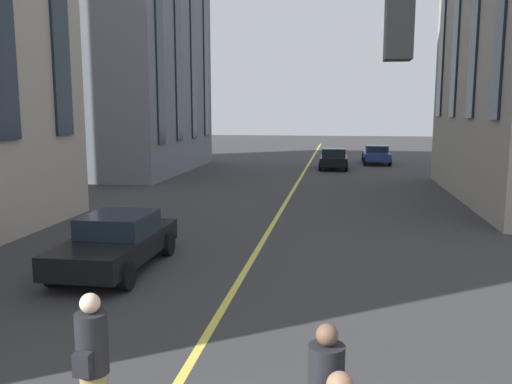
% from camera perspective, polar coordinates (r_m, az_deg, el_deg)
% --- Properties ---
extents(lane_centre_line, '(80.00, 0.16, 0.01)m').
position_cam_1_polar(lane_centre_line, '(23.68, 3.35, -0.85)').
color(lane_centre_line, '#D8C64C').
rests_on(lane_centre_line, ground_plane).
extents(car_blue_mid, '(4.40, 1.95, 1.37)m').
position_cam_1_polar(car_blue_mid, '(40.51, 12.68, 3.94)').
color(car_blue_mid, navy).
rests_on(car_blue_mid, ground_plane).
extents(car_black_oncoming, '(3.90, 1.89, 1.40)m').
position_cam_1_polar(car_black_oncoming, '(36.37, 8.28, 3.53)').
color(car_black_oncoming, black).
rests_on(car_black_oncoming, ground_plane).
extents(car_black_parked_b, '(4.40, 1.95, 1.37)m').
position_cam_1_polar(car_black_parked_b, '(13.83, -14.64, -5.12)').
color(car_black_parked_b, black).
rests_on(car_black_parked_b, ground_plane).
extents(pedestrian_companion, '(0.50, 0.38, 1.85)m').
position_cam_1_polar(pedestrian_companion, '(6.93, -16.99, -17.45)').
color(pedestrian_companion, '#997F4C').
rests_on(pedestrian_companion, ground_plane).
extents(building_left_far, '(13.43, 11.74, 14.88)m').
position_cam_1_polar(building_left_far, '(37.01, -16.46, 13.82)').
color(building_left_far, slate).
rests_on(building_left_far, ground_plane).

